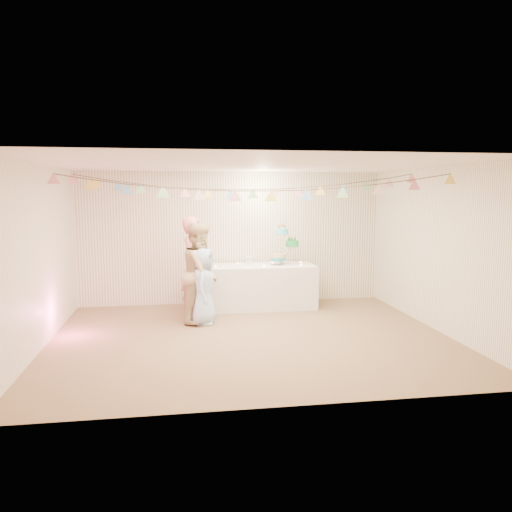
{
  "coord_description": "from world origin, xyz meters",
  "views": [
    {
      "loc": [
        -1.07,
        -7.3,
        2.2
      ],
      "look_at": [
        0.2,
        0.8,
        1.15
      ],
      "focal_mm": 35.0,
      "sensor_mm": 36.0,
      "label": 1
    }
  ],
  "objects": [
    {
      "name": "cake_stand",
      "position": [
        0.95,
        2.03,
        1.11
      ],
      "size": [
        0.64,
        0.38,
        0.72
      ],
      "primitive_type": null,
      "color": "silver",
      "rests_on": "table"
    },
    {
      "name": "tealight_3",
      "position": [
        0.75,
        2.2,
        0.84
      ],
      "size": [
        0.04,
        0.04,
        0.03
      ],
      "primitive_type": "cylinder",
      "color": "#FFD88C",
      "rests_on": "table"
    },
    {
      "name": "cake_middle",
      "position": [
        1.13,
        2.12,
        1.11
      ],
      "size": [
        0.27,
        0.27,
        0.22
      ],
      "primitive_type": null,
      "color": "green",
      "rests_on": "cake_stand"
    },
    {
      "name": "cake_bottom",
      "position": [
        0.8,
        1.97,
        0.84
      ],
      "size": [
        0.31,
        0.31,
        0.15
      ],
      "primitive_type": null,
      "color": "teal",
      "rests_on": "cake_stand"
    },
    {
      "name": "front_wall",
      "position": [
        0.0,
        -2.5,
        1.3
      ],
      "size": [
        6.0,
        6.0,
        0.0
      ],
      "primitive_type": "plane",
      "color": "white",
      "rests_on": "ground"
    },
    {
      "name": "cake_top_tier",
      "position": [
        0.89,
        2.0,
        1.38
      ],
      "size": [
        0.25,
        0.25,
        0.19
      ],
      "primitive_type": null,
      "color": "#4FE0F9",
      "rests_on": "cake_stand"
    },
    {
      "name": "person_child",
      "position": [
        -0.67,
        0.92,
        0.64
      ],
      "size": [
        0.53,
        0.7,
        1.28
      ],
      "primitive_type": "imported",
      "rotation": [
        0.0,
        0.0,
        1.36
      ],
      "color": "#ACCDF3",
      "rests_on": "floor"
    },
    {
      "name": "bunting_front",
      "position": [
        0.0,
        -0.2,
        2.32
      ],
      "size": [
        5.6,
        0.9,
        0.36
      ],
      "primitive_type": null,
      "color": "#72A5E5",
      "rests_on": "ceiling"
    },
    {
      "name": "floor",
      "position": [
        0.0,
        0.0,
        0.0
      ],
      "size": [
        6.0,
        6.0,
        0.0
      ],
      "primitive_type": "plane",
      "color": "brown",
      "rests_on": "ground"
    },
    {
      "name": "tealight_5",
      "position": [
        1.3,
        2.13,
        0.84
      ],
      "size": [
        0.04,
        0.04,
        0.03
      ],
      "primitive_type": "cylinder",
      "color": "#FFD88C",
      "rests_on": "table"
    },
    {
      "name": "right_wall",
      "position": [
        3.0,
        0.0,
        1.3
      ],
      "size": [
        5.0,
        5.0,
        0.0
      ],
      "primitive_type": "plane",
      "color": "white",
      "rests_on": "ground"
    },
    {
      "name": "ceiling",
      "position": [
        0.0,
        0.0,
        2.6
      ],
      "size": [
        6.0,
        6.0,
        0.0
      ],
      "primitive_type": "plane",
      "color": "silver",
      "rests_on": "ground"
    },
    {
      "name": "platter",
      "position": [
        -0.21,
        1.93,
        0.76
      ],
      "size": [
        0.37,
        0.37,
        0.02
      ],
      "primitive_type": "cylinder",
      "color": "white",
      "rests_on": "table"
    },
    {
      "name": "bunting_back",
      "position": [
        0.0,
        1.1,
        2.35
      ],
      "size": [
        5.6,
        1.1,
        0.4
      ],
      "primitive_type": null,
      "color": "pink",
      "rests_on": "ceiling"
    },
    {
      "name": "table",
      "position": [
        0.4,
        1.98,
        0.41
      ],
      "size": [
        2.2,
        0.88,
        0.82
      ],
      "primitive_type": "cube",
      "color": "white",
      "rests_on": "floor"
    },
    {
      "name": "tealight_2",
      "position": [
        0.5,
        1.76,
        0.84
      ],
      "size": [
        0.04,
        0.04,
        0.03
      ],
      "primitive_type": "cylinder",
      "color": "#FFD88C",
      "rests_on": "table"
    },
    {
      "name": "posy",
      "position": [
        0.25,
        2.03,
        0.84
      ],
      "size": [
        0.15,
        0.15,
        0.17
      ],
      "primitive_type": null,
      "color": "white",
      "rests_on": "table"
    },
    {
      "name": "person_adult_b",
      "position": [
        -0.7,
        1.08,
        0.84
      ],
      "size": [
        0.9,
        1.0,
        1.69
      ],
      "primitive_type": "imported",
      "rotation": [
        0.0,
        0.0,
        1.19
      ],
      "color": "tan",
      "rests_on": "floor"
    },
    {
      "name": "left_wall",
      "position": [
        -3.0,
        0.0,
        1.3
      ],
      "size": [
        5.0,
        5.0,
        0.0
      ],
      "primitive_type": "plane",
      "color": "white",
      "rests_on": "ground"
    },
    {
      "name": "tealight_1",
      "position": [
        0.05,
        2.16,
        0.84
      ],
      "size": [
        0.04,
        0.04,
        0.03
      ],
      "primitive_type": "cylinder",
      "color": "#FFD88C",
      "rests_on": "table"
    },
    {
      "name": "person_adult_a",
      "position": [
        -0.79,
        1.45,
        0.89
      ],
      "size": [
        0.69,
        0.78,
        1.79
      ],
      "primitive_type": "imported",
      "rotation": [
        0.0,
        0.0,
        1.06
      ],
      "color": "tan",
      "rests_on": "floor"
    },
    {
      "name": "tealight_0",
      "position": [
        -0.4,
        1.83,
        0.84
      ],
      "size": [
        0.04,
        0.04,
        0.03
      ],
      "primitive_type": "cylinder",
      "color": "#FFD88C",
      "rests_on": "table"
    },
    {
      "name": "back_wall",
      "position": [
        0.0,
        2.5,
        1.3
      ],
      "size": [
        6.0,
        6.0,
        0.0
      ],
      "primitive_type": "plane",
      "color": "white",
      "rests_on": "ground"
    },
    {
      "name": "tealight_4",
      "position": [
        1.22,
        1.8,
        0.84
      ],
      "size": [
        0.04,
        0.04,
        0.03
      ],
      "primitive_type": "cylinder",
      "color": "#FFD88C",
      "rests_on": "table"
    }
  ]
}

